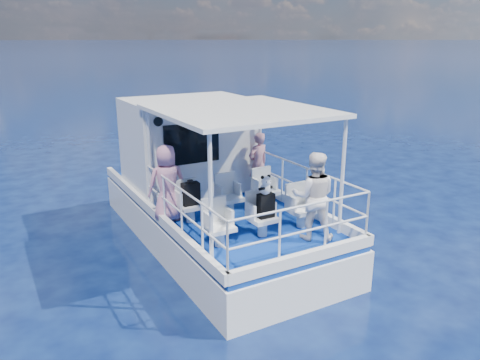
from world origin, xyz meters
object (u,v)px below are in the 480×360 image
at_px(passenger_stbd_aft, 314,196).
at_px(backpack_center, 266,206).
at_px(passenger_port_fwd, 167,183).
at_px(panda, 266,185).

height_order(passenger_stbd_aft, backpack_center, passenger_stbd_aft).
bearing_deg(passenger_port_fwd, passenger_stbd_aft, 140.27).
xyz_separation_m(passenger_port_fwd, backpack_center, (1.29, -1.65, -0.18)).
distance_m(passenger_stbd_aft, backpack_center, 0.89).
distance_m(passenger_stbd_aft, panda, 0.90).
xyz_separation_m(passenger_port_fwd, panda, (1.27, -1.66, 0.23)).
relative_size(passenger_stbd_aft, backpack_center, 3.59).
bearing_deg(panda, backpack_center, 27.58).
xyz_separation_m(backpack_center, panda, (-0.02, -0.01, 0.41)).
bearing_deg(panda, passenger_stbd_aft, -33.64).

